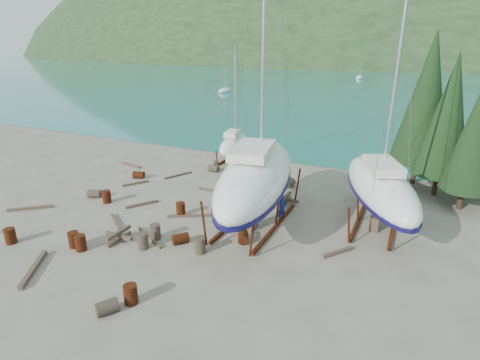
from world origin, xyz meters
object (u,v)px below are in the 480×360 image
at_px(large_sailboat_far, 380,186).
at_px(worker, 282,208).
at_px(small_sailboat_shore, 234,144).
at_px(large_sailboat_near, 256,175).

distance_m(large_sailboat_far, worker, 5.90).
xyz_separation_m(large_sailboat_far, small_sailboat_shore, (-13.63, 8.23, -0.89)).
xyz_separation_m(large_sailboat_near, large_sailboat_far, (6.63, 2.88, -0.57)).
bearing_deg(large_sailboat_far, small_sailboat_shore, 126.36).
relative_size(large_sailboat_near, small_sailboat_shore, 1.91).
height_order(large_sailboat_far, worker, large_sailboat_far).
bearing_deg(large_sailboat_far, worker, 175.16).
height_order(large_sailboat_near, large_sailboat_far, large_sailboat_near).
relative_size(large_sailboat_near, worker, 11.40).
bearing_deg(small_sailboat_shore, worker, -60.66).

